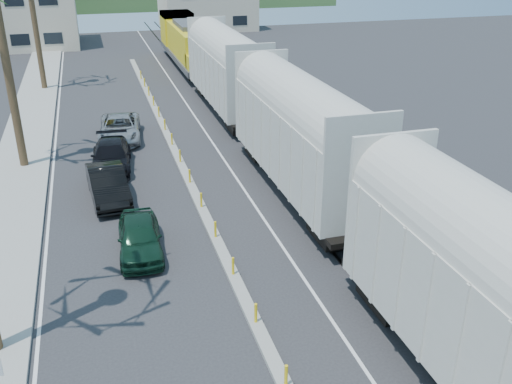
# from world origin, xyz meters

# --- Properties ---
(sidewalk) EXTENTS (3.00, 90.00, 0.15)m
(sidewalk) POSITION_xyz_m (-8.50, 25.00, 0.07)
(sidewalk) COLOR gray
(sidewalk) RESTS_ON ground
(rails) EXTENTS (1.56, 100.00, 0.06)m
(rails) POSITION_xyz_m (5.00, 28.00, 0.03)
(rails) COLOR black
(rails) RESTS_ON ground
(median) EXTENTS (0.45, 60.00, 0.85)m
(median) POSITION_xyz_m (0.00, 19.96, 0.09)
(median) COLOR gray
(median) RESTS_ON ground
(lane_markings) EXTENTS (9.42, 90.00, 0.01)m
(lane_markings) POSITION_xyz_m (-2.15, 25.00, 0.00)
(lane_markings) COLOR silver
(lane_markings) RESTS_ON ground
(freight_train) EXTENTS (3.00, 60.94, 5.85)m
(freight_train) POSITION_xyz_m (5.00, 20.30, 2.91)
(freight_train) COLOR beige
(freight_train) RESTS_ON ground
(car_lead) EXTENTS (2.13, 4.38, 1.43)m
(car_lead) POSITION_xyz_m (-3.11, 10.82, 0.72)
(car_lead) COLOR #0F2F1F
(car_lead) RESTS_ON ground
(car_second) EXTENTS (2.42, 5.02, 1.57)m
(car_second) POSITION_xyz_m (-4.05, 16.39, 0.78)
(car_second) COLOR black
(car_second) RESTS_ON ground
(car_third) EXTENTS (2.98, 5.42, 1.46)m
(car_third) POSITION_xyz_m (-3.68, 20.40, 0.73)
(car_third) COLOR black
(car_third) RESTS_ON ground
(car_rear) EXTENTS (3.46, 5.78, 1.48)m
(car_rear) POSITION_xyz_m (-2.88, 25.27, 0.74)
(car_rear) COLOR #9B9DA0
(car_rear) RESTS_ON ground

